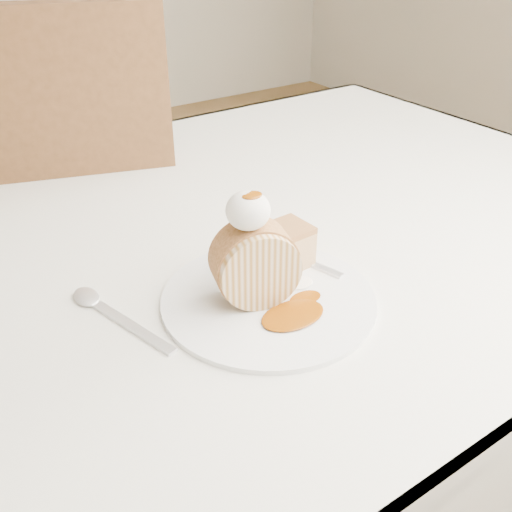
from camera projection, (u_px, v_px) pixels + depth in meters
table at (200, 287)px, 0.82m from camera, size 1.40×0.90×0.75m
chair_far at (50, 234)px, 1.12m from camera, size 0.60×0.60×1.01m
plate at (268, 299)px, 0.63m from camera, size 0.25×0.25×0.01m
roulade_slice at (256, 264)px, 0.61m from camera, size 0.10×0.07×0.09m
cake_chunk at (286, 248)px, 0.68m from camera, size 0.06×0.05×0.04m
whipped_cream at (248, 210)px, 0.57m from camera, size 0.05×0.05×0.04m
caramel_drizzle at (251, 191)px, 0.56m from camera, size 0.02×0.02×0.01m
caramel_pool at (293, 315)px, 0.60m from camera, size 0.08×0.05×0.00m
fork at (306, 262)px, 0.69m from camera, size 0.06×0.14×0.00m
spoon at (133, 327)px, 0.59m from camera, size 0.06×0.15×0.00m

